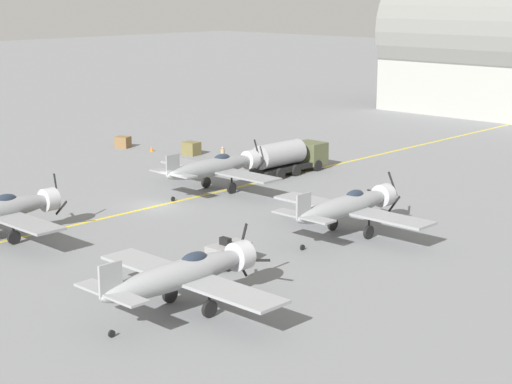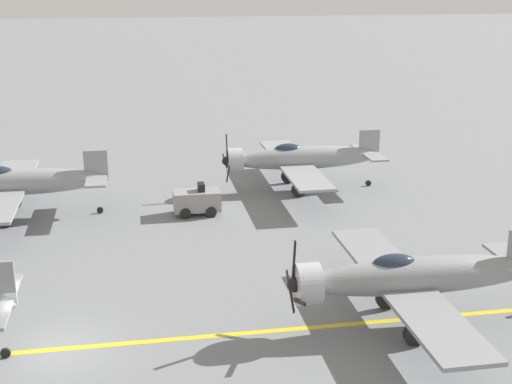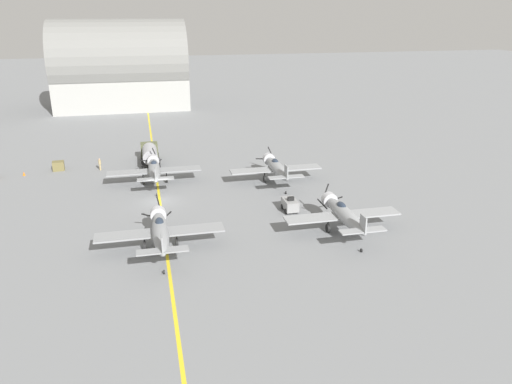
{
  "view_description": "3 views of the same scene",
  "coord_description": "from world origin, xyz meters",
  "views": [
    {
      "loc": [
        48.61,
        -40.49,
        15.93
      ],
      "look_at": [
        10.41,
        -0.46,
        2.8
      ],
      "focal_mm": 60.0,
      "sensor_mm": 36.0,
      "label": 1
    },
    {
      "loc": [
        -23.8,
        -3.38,
        13.03
      ],
      "look_at": [
        5.5,
        -8.58,
        3.84
      ],
      "focal_mm": 50.0,
      "sensor_mm": 36.0,
      "label": 2
    },
    {
      "loc": [
        -1.21,
        -56.68,
        21.35
      ],
      "look_at": [
        10.24,
        -6.86,
        2.64
      ],
      "focal_mm": 35.0,
      "sensor_mm": 36.0,
      "label": 3
    }
  ],
  "objects": [
    {
      "name": "tow_tractor",
      "position": [
        14.18,
        -6.76,
        0.79
      ],
      "size": [
        1.57,
        2.6,
        1.79
      ],
      "color": "gray",
      "rests_on": "ground"
    },
    {
      "name": "taxiway_stripe",
      "position": [
        0.0,
        0.0,
        0.0
      ],
      "size": [
        0.3,
        160.0,
        0.01
      ],
      "primitive_type": "cube",
      "color": "yellow",
      "rests_on": "ground"
    },
    {
      "name": "airplane_near_center",
      "position": [
        -0.44,
        -13.5,
        2.01
      ],
      "size": [
        12.0,
        9.98,
        3.78
      ],
      "rotation": [
        0.0,
        0.0,
        -0.21
      ],
      "color": "gray",
      "rests_on": "ground"
    },
    {
      "name": "ground_plane",
      "position": [
        0.0,
        0.0,
        0.0
      ],
      "size": [
        400.0,
        400.0,
        0.0
      ],
      "primitive_type": "plane",
      "color": "slate"
    },
    {
      "name": "airplane_near_right",
      "position": [
        17.8,
        -13.48,
        2.01
      ],
      "size": [
        12.0,
        9.98,
        3.74
      ],
      "rotation": [
        0.0,
        0.0,
        0.13
      ],
      "color": "gray",
      "rests_on": "ground"
    },
    {
      "name": "airplane_mid_right",
      "position": [
        15.29,
        3.2,
        2.01
      ],
      "size": [
        12.0,
        9.98,
        3.66
      ],
      "rotation": [
        0.0,
        0.0,
        -0.26
      ],
      "color": "gray",
      "rests_on": "ground"
    }
  ]
}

